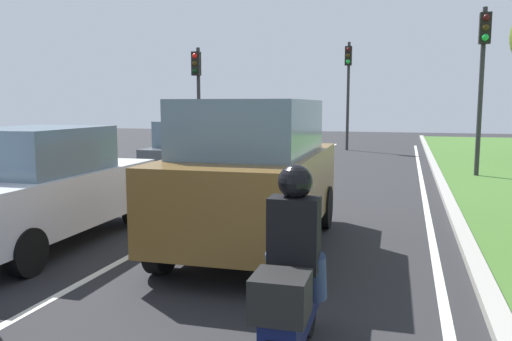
# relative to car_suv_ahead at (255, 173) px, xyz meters

# --- Properties ---
(ground_plane) EXTENTS (60.00, 60.00, 0.00)m
(ground_plane) POSITION_rel_car_suv_ahead_xyz_m (-0.93, 5.71, -1.17)
(ground_plane) COLOR #262628
(lane_line_center) EXTENTS (0.12, 32.00, 0.01)m
(lane_line_center) POSITION_rel_car_suv_ahead_xyz_m (-1.63, 5.71, -1.16)
(lane_line_center) COLOR silver
(lane_line_center) RESTS_ON ground
(lane_line_right_edge) EXTENTS (0.12, 32.00, 0.01)m
(lane_line_right_edge) POSITION_rel_car_suv_ahead_xyz_m (2.67, 5.71, -1.16)
(lane_line_right_edge) COLOR silver
(lane_line_right_edge) RESTS_ON ground
(curb_right) EXTENTS (0.24, 48.00, 0.12)m
(curb_right) POSITION_rel_car_suv_ahead_xyz_m (3.17, 5.71, -1.11)
(curb_right) COLOR #9E9B93
(curb_right) RESTS_ON ground
(car_suv_ahead) EXTENTS (2.06, 4.54, 2.28)m
(car_suv_ahead) POSITION_rel_car_suv_ahead_xyz_m (0.00, 0.00, 0.00)
(car_suv_ahead) COLOR brown
(car_suv_ahead) RESTS_ON ground
(car_sedan_left_lane) EXTENTS (1.93, 4.34, 1.86)m
(car_sedan_left_lane) POSITION_rel_car_suv_ahead_xyz_m (-3.30, -0.71, -0.25)
(car_sedan_left_lane) COLOR silver
(car_sedan_left_lane) RESTS_ON ground
(car_hatchback_far) EXTENTS (1.77, 3.72, 1.78)m
(car_hatchback_far) POSITION_rel_car_suv_ahead_xyz_m (-3.37, 5.62, -0.28)
(car_hatchback_far) COLOR #474C51
(car_hatchback_far) RESTS_ON ground
(motorcycle) EXTENTS (0.41, 1.90, 1.01)m
(motorcycle) POSITION_rel_car_suv_ahead_xyz_m (1.38, -3.54, -0.60)
(motorcycle) COLOR #0C143F
(motorcycle) RESTS_ON ground
(rider_person) EXTENTS (0.51, 0.41, 1.16)m
(rider_person) POSITION_rel_car_suv_ahead_xyz_m (1.37, -3.49, 0.02)
(rider_person) COLOR black
(rider_person) RESTS_ON ground
(traffic_light_near_right) EXTENTS (0.32, 0.50, 5.08)m
(traffic_light_near_right) POSITION_rel_car_suv_ahead_xyz_m (4.30, 9.31, 2.29)
(traffic_light_near_right) COLOR #2D2D2D
(traffic_light_near_right) RESTS_ON ground
(traffic_light_overhead_left) EXTENTS (0.32, 0.50, 4.40)m
(traffic_light_overhead_left) POSITION_rel_car_suv_ahead_xyz_m (-5.64, 11.18, 1.85)
(traffic_light_overhead_left) COLOR #2D2D2D
(traffic_light_overhead_left) RESTS_ON ground
(traffic_light_far_median) EXTENTS (0.32, 0.50, 5.20)m
(traffic_light_far_median) POSITION_rel_car_suv_ahead_xyz_m (-0.60, 17.84, 2.36)
(traffic_light_far_median) COLOR #2D2D2D
(traffic_light_far_median) RESTS_ON ground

